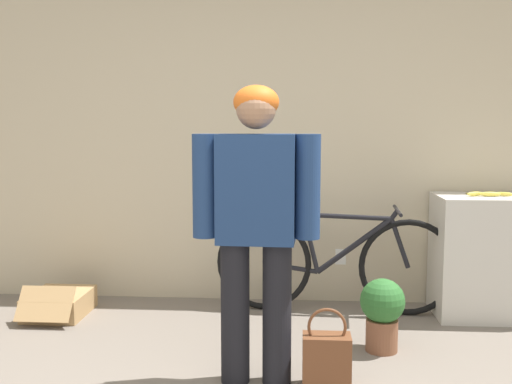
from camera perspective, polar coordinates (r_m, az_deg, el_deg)
wall_back at (r=4.58m, az=1.32°, el=5.68°), size 8.00×0.07×2.60m
side_shelf at (r=4.58m, az=21.38°, el=-5.71°), size 0.76×0.51×0.86m
person at (r=3.09m, az=0.00°, el=-2.21°), size 0.66×0.23×1.56m
bicycle at (r=4.39m, az=7.50°, el=-6.63°), size 1.73×0.46×0.77m
banana at (r=4.47m, az=21.30°, el=-0.18°), size 0.33×0.09×0.03m
handbag at (r=3.25m, az=6.74°, el=-15.52°), size 0.25×0.14×0.42m
cardboard_box at (r=4.59m, az=-18.25°, el=-10.07°), size 0.40×0.56×0.26m
potted_plant at (r=3.74m, az=11.94°, el=-10.96°), size 0.27×0.27×0.44m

